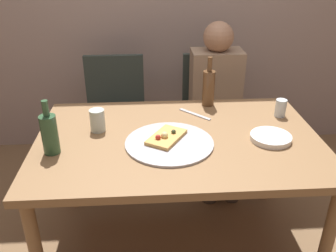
{
  "coord_description": "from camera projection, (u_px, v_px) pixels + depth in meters",
  "views": [
    {
      "loc": [
        -0.16,
        -1.65,
        1.65
      ],
      "look_at": [
        -0.05,
        0.03,
        0.8
      ],
      "focal_mm": 39.04,
      "sensor_mm": 36.0,
      "label": 1
    }
  ],
  "objects": [
    {
      "name": "tumbler_near",
      "position": [
        97.0,
        120.0,
        1.92
      ],
      "size": [
        0.08,
        0.08,
        0.12
      ],
      "primitive_type": "cylinder",
      "color": "#B7C6BC",
      "rests_on": "dining_table"
    },
    {
      "name": "beer_bottle",
      "position": [
        209.0,
        87.0,
        2.2
      ],
      "size": [
        0.07,
        0.07,
        0.3
      ],
      "color": "brown",
      "rests_on": "dining_table"
    },
    {
      "name": "table_knife",
      "position": [
        195.0,
        114.0,
        2.12
      ],
      "size": [
        0.17,
        0.17,
        0.01
      ],
      "primitive_type": "cube",
      "rotation": [
        0.0,
        0.0,
        5.49
      ],
      "color": "#B7B7BC",
      "rests_on": "dining_table"
    },
    {
      "name": "chair_right",
      "position": [
        212.0,
        107.0,
        2.79
      ],
      "size": [
        0.44,
        0.44,
        0.9
      ],
      "rotation": [
        0.0,
        0.0,
        3.14
      ],
      "color": "#2D3833",
      "rests_on": "ground_plane"
    },
    {
      "name": "tumbler_far",
      "position": [
        281.0,
        108.0,
        2.08
      ],
      "size": [
        0.06,
        0.06,
        0.1
      ],
      "primitive_type": "cylinder",
      "color": "silver",
      "rests_on": "dining_table"
    },
    {
      "name": "wine_bottle",
      "position": [
        50.0,
        133.0,
        1.7
      ],
      "size": [
        0.08,
        0.08,
        0.27
      ],
      "color": "#2D5133",
      "rests_on": "dining_table"
    },
    {
      "name": "guest_in_sweater",
      "position": [
        217.0,
        99.0,
        2.6
      ],
      "size": [
        0.36,
        0.56,
        1.17
      ],
      "rotation": [
        0.0,
        0.0,
        3.14
      ],
      "color": "#937A60",
      "rests_on": "ground_plane"
    },
    {
      "name": "dining_table",
      "position": [
        178.0,
        150.0,
        1.92
      ],
      "size": [
        1.46,
        0.95,
        0.75
      ],
      "color": "olive",
      "rests_on": "ground_plane"
    },
    {
      "name": "ground_plane",
      "position": [
        177.0,
        244.0,
        2.22
      ],
      "size": [
        8.0,
        8.0,
        0.0
      ],
      "primitive_type": "plane",
      "color": "brown"
    },
    {
      "name": "pizza_tray",
      "position": [
        169.0,
        143.0,
        1.81
      ],
      "size": [
        0.44,
        0.44,
        0.01
      ],
      "primitive_type": "cylinder",
      "color": "#ADADB2",
      "rests_on": "dining_table"
    },
    {
      "name": "chair_left",
      "position": [
        115.0,
        110.0,
        2.74
      ],
      "size": [
        0.44,
        0.44,
        0.9
      ],
      "rotation": [
        0.0,
        0.0,
        3.14
      ],
      "color": "#2D3833",
      "rests_on": "ground_plane"
    },
    {
      "name": "plate_stack",
      "position": [
        271.0,
        138.0,
        1.85
      ],
      "size": [
        0.21,
        0.21,
        0.03
      ],
      "primitive_type": "cylinder",
      "color": "white",
      "rests_on": "dining_table"
    },
    {
      "name": "pizza_slice_last",
      "position": [
        166.0,
        137.0,
        1.83
      ],
      "size": [
        0.23,
        0.26,
        0.05
      ],
      "color": "tan",
      "rests_on": "pizza_tray"
    }
  ]
}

